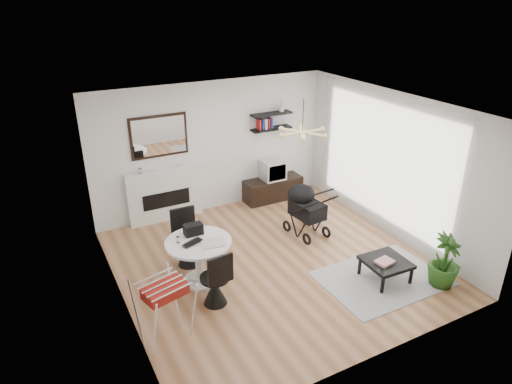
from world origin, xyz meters
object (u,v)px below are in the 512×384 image
dining_table (199,256)px  coffee_table (386,263)px  fireplace (164,188)px  potted_plant (445,261)px  crt_tv (273,170)px  stroller (305,211)px  tv_console (273,189)px  drying_rack (165,311)px

dining_table → coffee_table: dining_table is taller
fireplace → potted_plant: bearing=-53.2°
crt_tv → stroller: bearing=-97.4°
fireplace → crt_tv: fireplace is taller
tv_console → crt_tv: crt_tv is taller
dining_table → coffee_table: bearing=-26.3°
fireplace → stroller: size_ratio=2.03×
fireplace → drying_rack: (-1.08, -3.40, -0.19)m
fireplace → tv_console: 2.44m
crt_tv → potted_plant: size_ratio=0.55×
tv_console → potted_plant: potted_plant is taller
tv_console → crt_tv: 0.46m
crt_tv → coffee_table: (0.08, -3.52, -0.39)m
drying_rack → potted_plant: bearing=-25.5°
crt_tv → dining_table: 3.40m
crt_tv → dining_table: size_ratio=0.47×
stroller → coffee_table: bearing=-87.5°
dining_table → stroller: size_ratio=0.97×
crt_tv → drying_rack: 4.74m
stroller → potted_plant: 2.63m
fireplace → potted_plant: 5.27m
tv_console → dining_table: dining_table is taller
drying_rack → potted_plant: 4.31m
tv_console → crt_tv: (-0.01, -0.00, 0.46)m
tv_console → fireplace: bearing=176.1°
drying_rack → dining_table: bearing=35.1°
tv_console → stroller: stroller is taller
potted_plant → stroller: bearing=111.8°
fireplace → coffee_table: (2.46, -3.68, -0.37)m
stroller → coffee_table: size_ratio=1.54×
tv_console → dining_table: bearing=-139.7°
drying_rack → coffee_table: drying_rack is taller
drying_rack → stroller: stroller is taller
coffee_table → stroller: bearing=98.5°
drying_rack → stroller: size_ratio=0.88×
fireplace → tv_console: size_ratio=1.65×
dining_table → potted_plant: size_ratio=1.18×
coffee_table → tv_console: bearing=91.1°
crt_tv → coffee_table: crt_tv is taller
crt_tv → coffee_table: bearing=-88.8°
stroller → potted_plant: size_ratio=1.21×
drying_rack → stroller: (3.26, 1.63, -0.04)m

